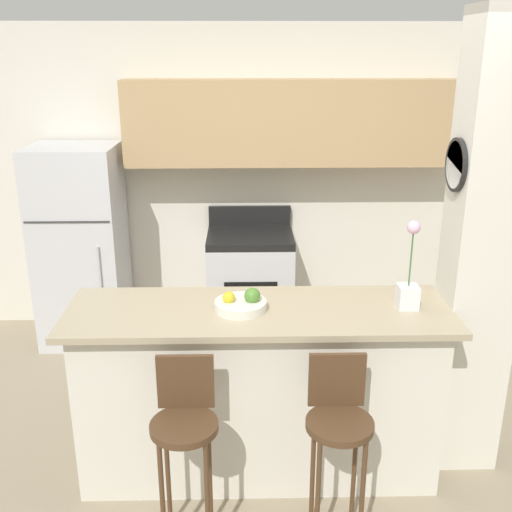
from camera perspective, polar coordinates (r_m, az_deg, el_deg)
name	(u,v)px	position (r m, az deg, el deg)	size (l,w,h in m)	color
ground_plane	(259,467)	(3.76, 0.26, -19.42)	(14.00, 14.00, 0.00)	gray
wall_back	(267,158)	(5.05, 1.09, 9.28)	(5.60, 0.38, 2.55)	silver
pillar_right	(481,256)	(3.47, 20.62, 0.03)	(0.38, 0.32, 2.55)	silver
counter_bar	(259,391)	(3.46, 0.28, -12.73)	(2.08, 0.65, 1.02)	silver
refrigerator	(81,246)	(5.09, -16.33, 0.90)	(0.68, 0.64, 1.63)	silver
stove_range	(250,284)	(5.06, -0.55, -2.71)	(0.70, 0.61, 1.07)	silver
bar_stool_left	(185,428)	(2.96, -6.77, -15.98)	(0.32, 0.32, 0.98)	#4C331E
bar_stool_right	(338,426)	(2.98, 7.84, -15.76)	(0.32, 0.32, 0.98)	#4C331E
orchid_vase	(409,284)	(3.29, 14.34, -2.57)	(0.11, 0.11, 0.49)	white
fruit_bowl	(241,304)	(3.20, -1.40, -4.56)	(0.28, 0.28, 0.12)	silver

